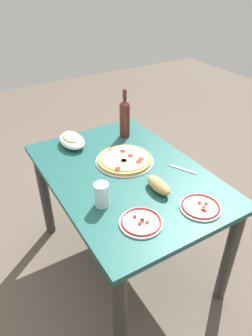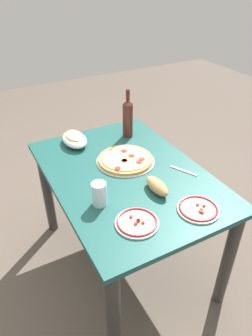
{
  "view_description": "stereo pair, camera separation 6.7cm",
  "coord_description": "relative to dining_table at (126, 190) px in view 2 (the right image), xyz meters",
  "views": [
    {
      "loc": [
        1.27,
        -0.76,
        1.78
      ],
      "look_at": [
        0.0,
        0.0,
        0.79
      ],
      "focal_mm": 33.14,
      "sensor_mm": 36.0,
      "label": 1
    },
    {
      "loc": [
        1.3,
        -0.7,
        1.78
      ],
      "look_at": [
        0.0,
        0.0,
        0.79
      ],
      "focal_mm": 33.14,
      "sensor_mm": 36.0,
      "label": 2
    }
  ],
  "objects": [
    {
      "name": "bread_loaf",
      "position": [
        0.23,
        0.06,
        0.17
      ],
      "size": [
        0.18,
        0.07,
        0.07
      ],
      "primitive_type": "ellipsoid",
      "color": "tan",
      "rests_on": "dining_table"
    },
    {
      "name": "dining_table",
      "position": [
        0.0,
        0.0,
        0.0
      ],
      "size": [
        1.22,
        0.85,
        0.76
      ],
      "color": "#194C47",
      "rests_on": "ground"
    },
    {
      "name": "pepperoni_pizza",
      "position": [
        -0.1,
        0.05,
        0.15
      ],
      "size": [
        0.36,
        0.36,
        0.03
      ],
      "color": "#B7B7BC",
      "rests_on": "dining_table"
    },
    {
      "name": "side_plate_far",
      "position": [
        0.46,
        0.16,
        0.14
      ],
      "size": [
        0.21,
        0.21,
        0.02
      ],
      "color": "white",
      "rests_on": "dining_table"
    },
    {
      "name": "side_plate_near",
      "position": [
        0.4,
        -0.16,
        0.14
      ],
      "size": [
        0.21,
        0.21,
        0.02
      ],
      "color": "white",
      "rests_on": "dining_table"
    },
    {
      "name": "ground_plane",
      "position": [
        0.0,
        0.0,
        -0.62
      ],
      "size": [
        8.0,
        8.0,
        0.0
      ],
      "primitive_type": "plane",
      "color": "brown",
      "rests_on": "ground"
    },
    {
      "name": "baked_pasta_dish",
      "position": [
        -0.45,
        -0.14,
        0.18
      ],
      "size": [
        0.24,
        0.15,
        0.08
      ],
      "color": "white",
      "rests_on": "dining_table"
    },
    {
      "name": "fork_left",
      "position": [
        0.15,
        0.3,
        0.14
      ],
      "size": [
        0.16,
        0.09,
        0.0
      ],
      "primitive_type": "cube",
      "rotation": [
        0.0,
        0.0,
        0.47
      ],
      "color": "#B7B7BC",
      "rests_on": "dining_table"
    },
    {
      "name": "wine_bottle",
      "position": [
        -0.39,
        0.22,
        0.27
      ],
      "size": [
        0.07,
        0.07,
        0.34
      ],
      "color": "#471E19",
      "rests_on": "dining_table"
    },
    {
      "name": "water_glass",
      "position": [
        0.18,
        -0.25,
        0.2
      ],
      "size": [
        0.08,
        0.08,
        0.13
      ],
      "primitive_type": "cylinder",
      "color": "silver",
      "rests_on": "dining_table"
    }
  ]
}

